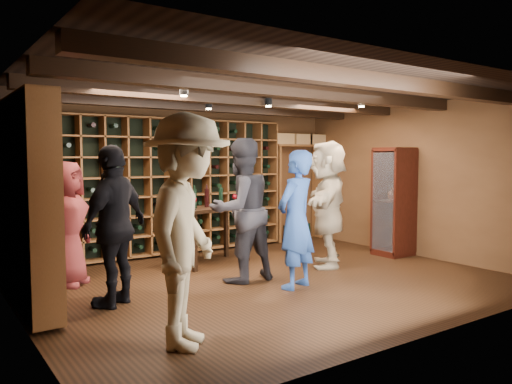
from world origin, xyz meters
TOP-DOWN VIEW (x-y plane):
  - ground at (0.00, 0.00)m, footprint 6.00×6.00m
  - room_shell at (0.00, 0.05)m, footprint 6.00×6.00m
  - wine_rack_back at (-0.52, 2.33)m, footprint 4.65×0.30m
  - wine_rack_left at (-2.83, 0.82)m, footprint 0.30×2.65m
  - crate_shelf at (2.41, 2.32)m, footprint 1.20×0.32m
  - display_cabinet at (2.71, 0.20)m, footprint 0.55×0.50m
  - man_blue_shirt at (0.06, -0.51)m, footprint 0.73×0.60m
  - man_grey_suit at (-0.31, 0.17)m, footprint 0.95×0.76m
  - guest_red_floral at (-2.24, 1.22)m, footprint 0.88×0.91m
  - guest_woman_black at (-2.02, 0.05)m, footprint 1.09×0.95m
  - guest_khaki at (-1.91, -1.47)m, footprint 1.40×1.46m
  - guest_beige at (1.26, 0.22)m, footprint 1.57×1.65m
  - tasting_table at (-0.10, 1.32)m, footprint 1.25×0.80m

SIDE VIEW (x-z plane):
  - ground at x=0.00m, z-range 0.00..0.00m
  - tasting_table at x=-0.10m, z-range 0.19..1.34m
  - guest_red_floral at x=-2.24m, z-range 0.00..1.57m
  - man_blue_shirt at x=0.06m, z-range 0.00..1.71m
  - display_cabinet at x=2.71m, z-range -0.02..1.73m
  - guest_woman_black at x=-2.02m, z-range 0.00..1.76m
  - guest_beige at x=1.26m, z-range 0.00..1.87m
  - man_grey_suit at x=-0.31m, z-range 0.00..1.87m
  - guest_khaki at x=-1.91m, z-range 0.00..2.00m
  - wine_rack_back at x=-0.52m, z-range 0.05..2.25m
  - wine_rack_left at x=-2.83m, z-range 0.05..2.25m
  - crate_shelf at x=2.41m, z-range 0.54..2.60m
  - room_shell at x=0.00m, z-range -0.58..5.42m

